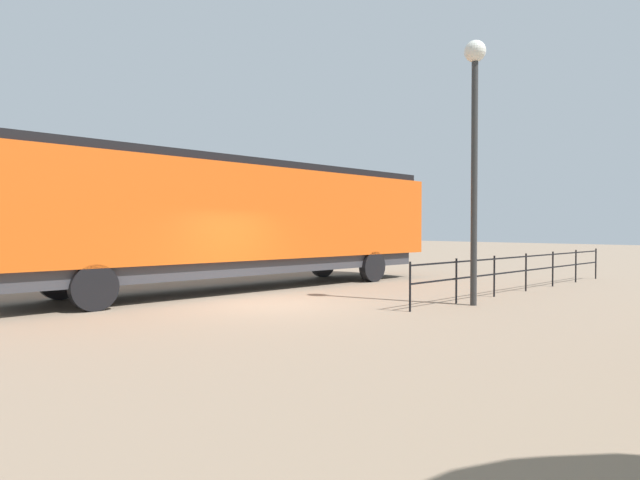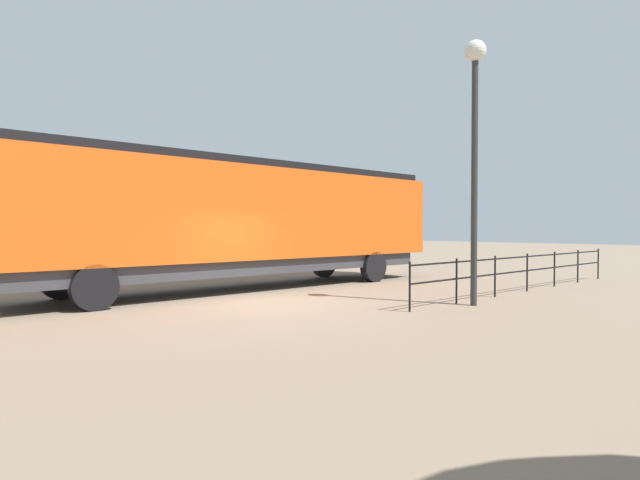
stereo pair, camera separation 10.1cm
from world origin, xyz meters
The scene contains 4 objects.
ground_plane centered at (0.00, 0.00, 0.00)m, with size 120.00×120.00×0.00m, color #84705B.
locomotive centered at (-3.25, 1.76, 2.27)m, with size 2.95×15.30×4.03m.
lamp_post centered at (3.63, 3.65, 4.68)m, with size 0.53×0.53×6.61m.
platform_fence centered at (3.17, 7.46, 0.76)m, with size 0.05×11.63×1.16m.
Camera 1 is at (10.50, -7.93, 1.93)m, focal length 28.94 mm.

